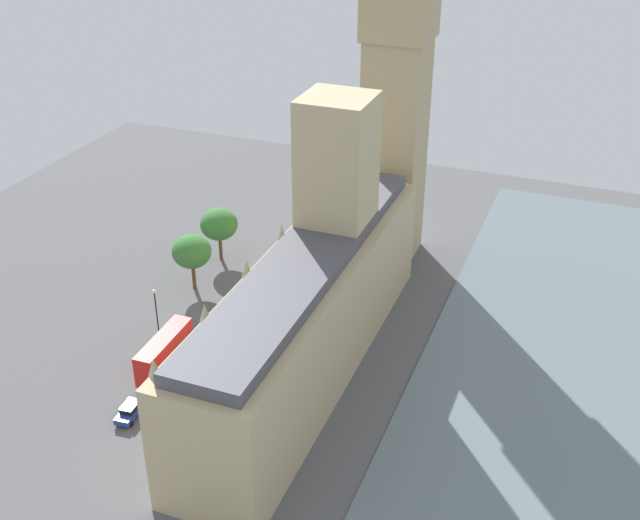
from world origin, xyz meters
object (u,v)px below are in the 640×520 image
street_lamp_slot_10 (155,302)px  pedestrian_kerbside (234,371)px  car_blue_by_river_gate (130,411)px  pedestrian_leading (158,470)px  car_yellow_cab_opposite_hall (206,331)px  clock_tower (398,54)px  plane_tree_midblock (219,224)px  car_black_corner (228,304)px  double_decker_bus_far_end (165,352)px  pedestrian_under_trees (297,296)px  car_dark_green_trailing (256,282)px  parliament_building (313,297)px  plane_tree_near_tower (192,252)px

street_lamp_slot_10 → pedestrian_kerbside: bearing=158.9°
car_blue_by_river_gate → street_lamp_slot_10: bearing=-73.2°
pedestrian_leading → pedestrian_kerbside: (0.21, -18.35, -0.02)m
car_yellow_cab_opposite_hall → clock_tower: bearing=58.4°
pedestrian_leading → car_yellow_cab_opposite_hall: bearing=-125.6°
car_yellow_cab_opposite_hall → plane_tree_midblock: plane_tree_midblock is taller
car_black_corner → street_lamp_slot_10: (6.59, 8.13, 3.56)m
clock_tower → car_black_corner: size_ratio=14.43×
double_decker_bus_far_end → pedestrian_under_trees: size_ratio=6.95×
clock_tower → plane_tree_midblock: size_ratio=7.13×
clock_tower → car_yellow_cab_opposite_hall: 47.59m
car_yellow_cab_opposite_hall → pedestrian_under_trees: bearing=53.6°
clock_tower → car_dark_green_trailing: (15.13, 18.20, -31.06)m
pedestrian_under_trees → parliament_building: bearing=140.3°
parliament_building → double_decker_bus_far_end: size_ratio=5.23×
car_yellow_cab_opposite_hall → street_lamp_slot_10: (6.86, 0.91, 3.55)m
pedestrian_kerbside → plane_tree_midblock: plane_tree_midblock is taller
clock_tower → plane_tree_near_tower: (23.60, 21.68, -25.80)m
parliament_building → car_blue_by_river_gate: size_ratio=12.50×
car_dark_green_trailing → pedestrian_leading: (-6.95, 38.96, -0.17)m
pedestrian_under_trees → pedestrian_kerbside: pedestrian_kerbside is taller
plane_tree_near_tower → pedestrian_leading: bearing=113.5°
clock_tower → car_blue_by_river_gate: bearing=72.2°
car_black_corner → pedestrian_leading: (-8.01, 32.02, -0.16)m
pedestrian_kerbside → car_yellow_cab_opposite_hall: bearing=0.3°
pedestrian_kerbside → pedestrian_leading: bearing=131.5°
double_decker_bus_far_end → pedestrian_leading: bearing=117.1°
plane_tree_midblock → car_blue_by_river_gate: bearing=101.8°
pedestrian_kerbside → street_lamp_slot_10: (14.40, -5.54, 3.75)m
car_black_corner → pedestrian_kerbside: size_ratio=2.76×
clock_tower → double_decker_bus_far_end: bearing=67.1°
car_dark_green_trailing → car_black_corner: bearing=-104.8°
car_blue_by_river_gate → plane_tree_near_tower: 29.97m
double_decker_bus_far_end → car_blue_by_river_gate: double_decker_bus_far_end is taller
car_black_corner → pedestrian_under_trees: bearing=-147.4°
clock_tower → car_black_corner: (16.19, 25.14, -31.06)m
pedestrian_under_trees → plane_tree_midblock: (15.99, -7.08, 5.45)m
car_yellow_cab_opposite_hall → plane_tree_near_tower: plane_tree_near_tower is taller
clock_tower → parliament_building: bearing=89.4°
clock_tower → car_yellow_cab_opposite_hall: bearing=63.8°
clock_tower → car_dark_green_trailing: bearing=50.3°
car_black_corner → car_yellow_cab_opposite_hall: 7.22m
street_lamp_slot_10 → car_black_corner: bearing=-129.1°
clock_tower → car_yellow_cab_opposite_hall: size_ratio=12.52×
parliament_building → pedestrian_leading: bearing=72.5°
pedestrian_kerbside → car_black_corner: bearing=-19.4°
plane_tree_near_tower → plane_tree_midblock: bearing=-87.1°
car_dark_green_trailing → pedestrian_under_trees: bearing=-15.4°
plane_tree_midblock → pedestrian_under_trees: bearing=156.1°
pedestrian_under_trees → plane_tree_near_tower: plane_tree_near_tower is taller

